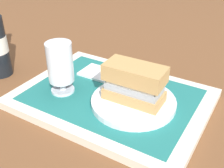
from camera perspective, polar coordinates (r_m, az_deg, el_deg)
ground_plane at (r=0.67m, az=0.00°, el=-3.65°), size 3.00×3.00×0.00m
tray at (r=0.67m, az=0.00°, el=-2.94°), size 0.44×0.32×0.02m
placemat at (r=0.66m, az=0.00°, el=-2.18°), size 0.38×0.27×0.00m
plate at (r=0.62m, az=4.42°, el=-3.70°), size 0.19×0.19×0.01m
sandwich at (r=0.60m, az=4.32°, el=0.34°), size 0.13×0.07×0.08m
beer_glass at (r=0.65m, az=-10.56°, el=3.62°), size 0.06×0.06×0.12m
napkin_folded at (r=0.75m, az=-2.89°, el=2.31°), size 0.09×0.07×0.01m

